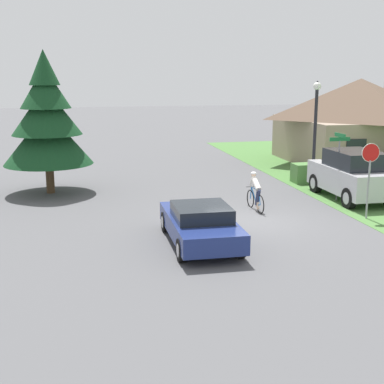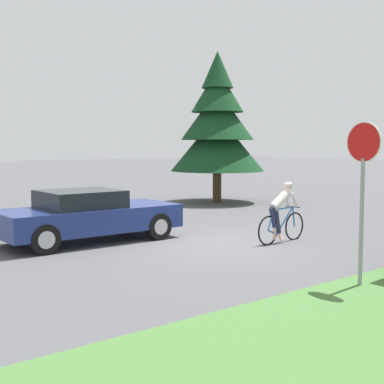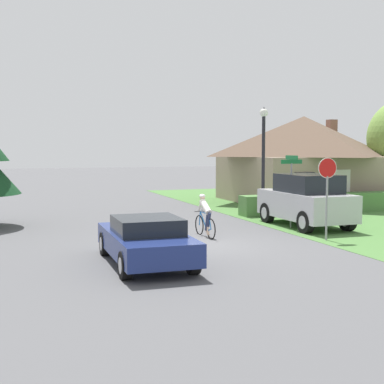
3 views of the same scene
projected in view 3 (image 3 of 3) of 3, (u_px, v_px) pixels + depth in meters
ground_plane at (196, 245)px, 16.93m from camera, size 140.00×140.00×0.00m
cottage_house at (303, 157)px, 30.76m from camera, size 8.56×8.51×4.91m
hedge_row at (342, 202)px, 25.81m from camera, size 10.58×0.90×0.93m
sedan_left_lane at (146, 240)px, 14.12m from camera, size 1.99×4.43×1.28m
cyclist at (205, 216)px, 18.55m from camera, size 0.44×1.73×1.49m
parked_suv_right at (306, 201)px, 20.90m from camera, size 2.09×4.44×2.07m
stop_sign at (327, 183)px, 17.71m from camera, size 0.68×0.07×2.76m
street_lamp at (263, 148)px, 23.35m from camera, size 0.36×0.36×4.87m
street_name_sign at (291, 178)px, 20.50m from camera, size 0.90×0.90×2.80m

